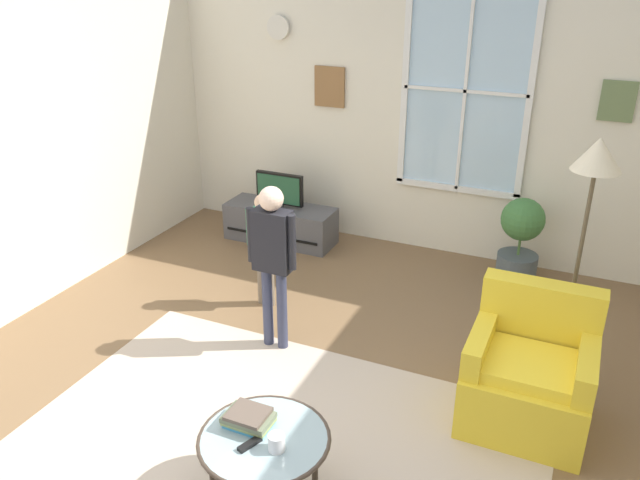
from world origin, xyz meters
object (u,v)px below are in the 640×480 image
tv_stand (281,224)px  armchair (529,375)px  television (280,189)px  book_stack (249,419)px  remote_near_books (250,444)px  potted_plant_by_window (520,238)px  floor_lamp (593,180)px  person_black_shirt (273,250)px  cup (277,443)px  coffee_table (264,442)px  person_green_shirt (264,237)px

tv_stand → armchair: (2.77, -1.87, 0.13)m
television → book_stack: television is taller
remote_near_books → potted_plant_by_window: potted_plant_by_window is taller
floor_lamp → person_black_shirt: bearing=-163.1°
cup → book_stack: bearing=155.7°
tv_stand → floor_lamp: floor_lamp is taller
remote_near_books → coffee_table: bearing=65.8°
coffee_table → remote_near_books: (-0.04, -0.08, 0.04)m
coffee_table → person_green_shirt: bearing=118.7°
tv_stand → coffee_table: 3.55m
tv_stand → armchair: 3.34m
cup → potted_plant_by_window: 3.41m
armchair → remote_near_books: size_ratio=6.21×
potted_plant_by_window → book_stack: bearing=-106.9°
potted_plant_by_window → floor_lamp: floor_lamp is taller
tv_stand → cup: cup is taller
tv_stand → armchair: armchair is taller
coffee_table → remote_near_books: 0.10m
book_stack → person_green_shirt: 2.10m
remote_near_books → cup: bearing=12.7°
person_black_shirt → armchair: bearing=-2.4°
book_stack → remote_near_books: (0.08, -0.13, -0.03)m
book_stack → coffee_table: bearing=-22.3°
tv_stand → floor_lamp: size_ratio=0.67×
coffee_table → cup: (0.10, -0.05, 0.08)m
armchair → coffee_table: (-1.21, -1.31, 0.08)m
coffee_table → person_green_shirt: (-1.05, 1.92, 0.23)m
coffee_table → cup: cup is taller
coffee_table → cup: 0.14m
armchair → cup: bearing=-129.0°
person_black_shirt → potted_plant_by_window: bearing=50.9°
floor_lamp → remote_near_books: bearing=-124.0°
remote_near_books → person_green_shirt: size_ratio=0.14×
book_stack → television: bearing=114.7°
coffee_table → potted_plant_by_window: 3.38m
person_green_shirt → potted_plant_by_window: (1.91, 1.35, -0.20)m
cup → tv_stand: bearing=117.3°
potted_plant_by_window → cup: bearing=-102.8°
potted_plant_by_window → coffee_table: bearing=-104.7°
floor_lamp → television: bearing=158.3°
television → person_black_shirt: size_ratio=0.40×
television → book_stack: bearing=-65.3°
person_green_shirt → remote_near_books: bearing=-63.2°
cup → person_black_shirt: person_black_shirt is taller
tv_stand → cup: (1.67, -3.23, 0.29)m
television → remote_near_books: size_ratio=3.73×
tv_stand → television: 0.38m
tv_stand → book_stack: (1.44, -3.13, 0.29)m
television → person_black_shirt: 2.01m
cup → remote_near_books: cup is taller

